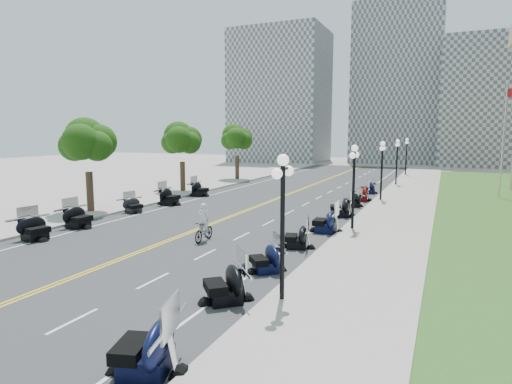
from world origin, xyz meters
The scene contains 54 objects.
ground centered at (0.00, 0.00, 0.00)m, with size 160.00×160.00×0.00m, color gray.
road centered at (0.00, 10.00, 0.00)m, with size 16.00×90.00×0.01m, color #333335.
centerline_yellow_a centered at (-0.12, 10.00, 0.01)m, with size 0.12×90.00×0.00m, color yellow.
centerline_yellow_b centered at (0.12, 10.00, 0.01)m, with size 0.12×90.00×0.00m, color yellow.
edge_line_north centered at (6.40, 10.00, 0.01)m, with size 0.12×90.00×0.00m, color white.
edge_line_south centered at (-6.40, 10.00, 0.01)m, with size 0.12×90.00×0.00m, color white.
lane_dash_3 centered at (3.20, -12.00, 0.01)m, with size 0.12×2.00×0.00m, color white.
lane_dash_4 centered at (3.20, -8.00, 0.01)m, with size 0.12×2.00×0.00m, color white.
lane_dash_5 centered at (3.20, -4.00, 0.01)m, with size 0.12×2.00×0.00m, color white.
lane_dash_6 centered at (3.20, 0.00, 0.01)m, with size 0.12×2.00×0.00m, color white.
lane_dash_7 centered at (3.20, 4.00, 0.01)m, with size 0.12×2.00×0.00m, color white.
lane_dash_8 centered at (3.20, 8.00, 0.01)m, with size 0.12×2.00×0.00m, color white.
lane_dash_9 centered at (3.20, 12.00, 0.01)m, with size 0.12×2.00×0.00m, color white.
lane_dash_10 centered at (3.20, 16.00, 0.01)m, with size 0.12×2.00×0.00m, color white.
lane_dash_11 centered at (3.20, 20.00, 0.01)m, with size 0.12×2.00×0.00m, color white.
lane_dash_12 centered at (3.20, 24.00, 0.01)m, with size 0.12×2.00×0.00m, color white.
lane_dash_13 centered at (3.20, 28.00, 0.01)m, with size 0.12×2.00×0.00m, color white.
lane_dash_14 centered at (3.20, 32.00, 0.01)m, with size 0.12×2.00×0.00m, color white.
lane_dash_15 centered at (3.20, 36.00, 0.01)m, with size 0.12×2.00×0.00m, color white.
lane_dash_16 centered at (3.20, 40.00, 0.01)m, with size 0.12×2.00×0.00m, color white.
lane_dash_17 centered at (3.20, 44.00, 0.01)m, with size 0.12×2.00×0.00m, color white.
lane_dash_18 centered at (3.20, 48.00, 0.01)m, with size 0.12×2.00×0.00m, color white.
lane_dash_19 centered at (3.20, 52.00, 0.01)m, with size 0.12×2.00×0.00m, color white.
sidewalk_north centered at (10.50, 10.00, 0.07)m, with size 5.00×90.00×0.15m, color #9E9991.
sidewalk_south centered at (-10.50, 10.00, 0.07)m, with size 5.00×90.00×0.15m, color #9E9991.
lawn centered at (17.50, 18.00, 0.05)m, with size 9.00×60.00×0.10m, color #356023.
distant_block_a centered at (-18.00, 62.00, 13.00)m, with size 18.00×14.00×26.00m, color gray.
distant_block_b centered at (4.00, 68.00, 15.00)m, with size 16.00×12.00×30.00m, color gray.
distant_block_c centered at (22.00, 65.00, 11.00)m, with size 20.00×14.00×22.00m, color gray.
street_lamp_1 centered at (8.60, -8.00, 2.60)m, with size 0.50×1.20×4.90m, color black, non-canonical shape.
street_lamp_2 centered at (8.60, 4.00, 2.60)m, with size 0.50×1.20×4.90m, color black, non-canonical shape.
street_lamp_3 centered at (8.60, 16.00, 2.60)m, with size 0.50×1.20×4.90m, color black, non-canonical shape.
street_lamp_4 centered at (8.60, 28.00, 2.60)m, with size 0.50×1.20×4.90m, color black, non-canonical shape.
street_lamp_5 centered at (8.60, 40.00, 2.60)m, with size 0.50×1.20×4.90m, color black, non-canonical shape.
flagpole centered at (18.00, 22.00, 5.00)m, with size 1.10×0.20×10.00m, color silver, non-canonical shape.
tree_2 centered at (-10.00, 2.00, 4.75)m, with size 4.80×4.80×9.20m, color #235619, non-canonical shape.
tree_3 centered at (-10.00, 14.00, 4.75)m, with size 4.80×4.80×9.20m, color #235619, non-canonical shape.
tree_4 centered at (-10.00, 26.00, 4.75)m, with size 4.80×4.80×9.20m, color #235619, non-canonical shape.
motorcycle_n_2 centered at (7.14, -13.43, 0.78)m, with size 2.23×2.23×1.56m, color black, non-canonical shape.
motorcycle_n_3 centered at (6.79, -8.75, 0.73)m, with size 2.09×2.09×1.47m, color black, non-canonical shape.
motorcycle_n_4 centered at (6.84, -5.22, 0.66)m, with size 1.87×1.87×1.31m, color black, non-canonical shape.
motorcycle_n_5 centered at (6.83, -1.10, 0.66)m, with size 1.89×1.89×1.32m, color black, non-canonical shape.
motorcycle_n_6 centered at (7.28, 2.84, 0.76)m, with size 2.17×2.17×1.52m, color black, non-canonical shape.
motorcycle_n_7 centered at (7.00, 7.93, 0.76)m, with size 2.18×2.18×1.53m, color black, non-canonical shape.
motorcycle_n_8 centered at (6.99, 12.19, 0.62)m, with size 1.78×1.78×1.25m, color black, non-canonical shape.
motorcycle_n_9 centered at (6.97, 15.46, 0.76)m, with size 2.16×2.16×1.51m, color #590A0C, non-canonical shape.
motorcycle_n_10 centered at (6.88, 20.29, 0.65)m, with size 1.85×1.85×1.29m, color black, non-canonical shape.
motorcycle_s_4 centered at (-6.71, -5.32, 0.73)m, with size 2.10×2.10×1.47m, color black, non-canonical shape.
motorcycle_s_5 centered at (-6.89, -2.13, 0.75)m, with size 2.14×2.14×1.50m, color black, non-canonical shape.
motorcycle_s_6 centered at (-7.15, 3.26, 0.63)m, with size 1.79×1.79×1.25m, color black, non-canonical shape.
motorcycle_s_7 centered at (-6.75, 7.17, 0.78)m, with size 2.22×2.22×1.55m, color black, non-canonical shape.
motorcycle_s_8 centered at (-7.06, 12.31, 0.75)m, with size 2.13×2.13×1.49m, color black, non-canonical shape.
bicycle centered at (1.84, -1.84, 0.56)m, with size 0.52×1.86×1.12m, color #A51414.
cyclist_rider centered at (1.84, -1.84, 1.98)m, with size 0.63×0.42×1.74m, color white.
Camera 1 is at (13.47, -21.18, 5.78)m, focal length 30.00 mm.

